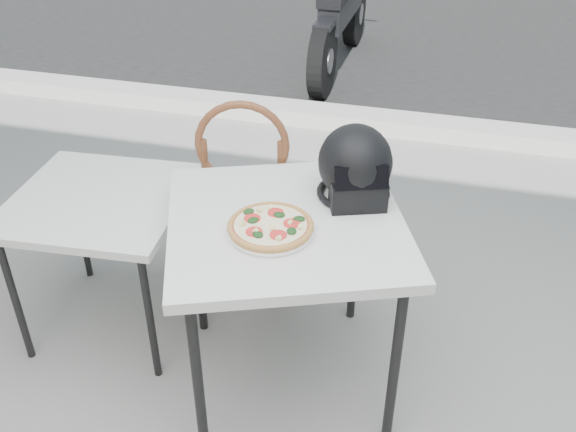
% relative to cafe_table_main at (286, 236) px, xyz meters
% --- Properties ---
extents(curb, '(30.00, 0.25, 0.12)m').
position_rel_cafe_table_main_xyz_m(curb, '(0.20, 2.59, -0.68)').
color(curb, '#AAA79F').
rests_on(curb, ground).
extents(cafe_table_main, '(1.12, 1.12, 0.82)m').
position_rel_cafe_table_main_xyz_m(cafe_table_main, '(0.00, 0.00, 0.00)').
color(cafe_table_main, silver).
rests_on(cafe_table_main, ground).
extents(plate, '(0.31, 0.31, 0.02)m').
position_rel_cafe_table_main_xyz_m(plate, '(-0.03, -0.10, 0.08)').
color(plate, white).
rests_on(plate, cafe_table_main).
extents(pizza, '(0.34, 0.34, 0.04)m').
position_rel_cafe_table_main_xyz_m(pizza, '(-0.03, -0.10, 0.10)').
color(pizza, '#BF8545').
rests_on(pizza, plate).
extents(helmet, '(0.37, 0.37, 0.29)m').
position_rel_cafe_table_main_xyz_m(helmet, '(0.21, 0.22, 0.20)').
color(helmet, black).
rests_on(helmet, cafe_table_main).
extents(cafe_chair_main, '(0.49, 0.49, 1.08)m').
position_rel_cafe_table_main_xyz_m(cafe_chair_main, '(-0.33, 0.51, -0.14)').
color(cafe_chair_main, brown).
rests_on(cafe_chair_main, ground).
extents(cafe_table_side, '(0.78, 0.78, 0.69)m').
position_rel_cafe_table_main_xyz_m(cafe_table_side, '(-0.87, 0.14, -0.11)').
color(cafe_table_side, silver).
rests_on(cafe_table_side, ground).
extents(motorcycle, '(0.54, 2.06, 1.03)m').
position_rel_cafe_table_main_xyz_m(motorcycle, '(-0.54, 3.84, -0.29)').
color(motorcycle, black).
rests_on(motorcycle, street_asphalt).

